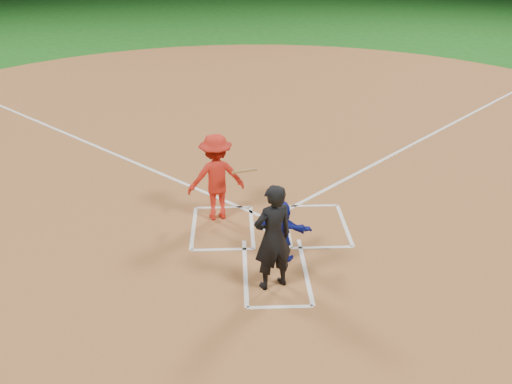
{
  "coord_description": "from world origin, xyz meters",
  "views": [
    {
      "loc": [
        -0.72,
        -10.5,
        5.76
      ],
      "look_at": [
        -0.3,
        -0.4,
        1.0
      ],
      "focal_mm": 40.0,
      "sensor_mm": 36.0,
      "label": 1
    }
  ],
  "objects_px": {
    "home_plate": "(269,226)",
    "umpire": "(273,237)",
    "catcher": "(282,231)",
    "batter_at_plate": "(216,177)"
  },
  "relations": [
    {
      "from": "catcher",
      "to": "umpire",
      "type": "distance_m",
      "value": 0.99
    },
    {
      "from": "umpire",
      "to": "batter_at_plate",
      "type": "xyz_separation_m",
      "value": [
        -1.01,
        2.64,
        -0.03
      ]
    },
    {
      "from": "catcher",
      "to": "umpire",
      "type": "xyz_separation_m",
      "value": [
        -0.23,
        -0.89,
        0.37
      ]
    },
    {
      "from": "umpire",
      "to": "batter_at_plate",
      "type": "bearing_deg",
      "value": -93.35
    },
    {
      "from": "catcher",
      "to": "batter_at_plate",
      "type": "height_order",
      "value": "batter_at_plate"
    },
    {
      "from": "catcher",
      "to": "umpire",
      "type": "relative_size",
      "value": 0.62
    },
    {
      "from": "home_plate",
      "to": "catcher",
      "type": "xyz_separation_m",
      "value": [
        0.14,
        -1.28,
        0.59
      ]
    },
    {
      "from": "batter_at_plate",
      "to": "umpire",
      "type": "bearing_deg",
      "value": -68.99
    },
    {
      "from": "home_plate",
      "to": "umpire",
      "type": "xyz_separation_m",
      "value": [
        -0.09,
        -2.17,
        0.96
      ]
    },
    {
      "from": "home_plate",
      "to": "batter_at_plate",
      "type": "relative_size",
      "value": 0.32
    }
  ]
}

